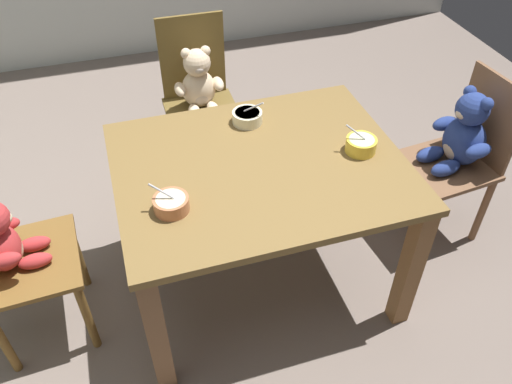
{
  "coord_description": "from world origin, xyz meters",
  "views": [
    {
      "loc": [
        -0.5,
        -1.55,
        2.0
      ],
      "look_at": [
        0.0,
        0.05,
        0.51
      ],
      "focal_mm": 36.42,
      "sensor_mm": 36.0,
      "label": 1
    }
  ],
  "objects": [
    {
      "name": "ground_plane",
      "position": [
        0.0,
        0.0,
        -0.02
      ],
      "size": [
        5.2,
        5.2,
        0.04
      ],
      "color": "#73655D"
    },
    {
      "name": "porridge_bowl_terracotta_near_left",
      "position": [
        -0.38,
        -0.16,
        0.73
      ],
      "size": [
        0.13,
        0.13,
        0.12
      ],
      "color": "#BD704A",
      "rests_on": "dining_table"
    },
    {
      "name": "teddy_chair_near_right",
      "position": [
        1.01,
        0.05,
        0.54
      ],
      "size": [
        0.44,
        0.42,
        0.86
      ],
      "rotation": [
        0.0,
        0.0,
        3.24
      ],
      "color": "brown",
      "rests_on": "ground_plane"
    },
    {
      "name": "porridge_bowl_yellow_near_right",
      "position": [
        0.42,
        -0.04,
        0.74
      ],
      "size": [
        0.13,
        0.13,
        0.12
      ],
      "color": "yellow",
      "rests_on": "dining_table"
    },
    {
      "name": "porridge_bowl_cream_far_center",
      "position": [
        0.04,
        0.29,
        0.73
      ],
      "size": [
        0.13,
        0.13,
        0.12
      ],
      "color": "beige",
      "rests_on": "dining_table"
    },
    {
      "name": "dining_table",
      "position": [
        0.0,
        0.0,
        0.58
      ],
      "size": [
        1.16,
        0.93,
        0.7
      ],
      "color": "brown",
      "rests_on": "ground_plane"
    },
    {
      "name": "teddy_chair_far_center",
      "position": [
        -0.06,
        0.91,
        0.53
      ],
      "size": [
        0.4,
        0.42,
        0.9
      ],
      "rotation": [
        0.0,
        0.0,
        -1.58
      ],
      "color": "brown",
      "rests_on": "ground_plane"
    },
    {
      "name": "teddy_chair_near_left",
      "position": [
        -1.02,
        0.01,
        0.51
      ],
      "size": [
        0.41,
        0.44,
        0.86
      ],
      "rotation": [
        0.0,
        0.0,
        0.05
      ],
      "color": "brown",
      "rests_on": "ground_plane"
    }
  ]
}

